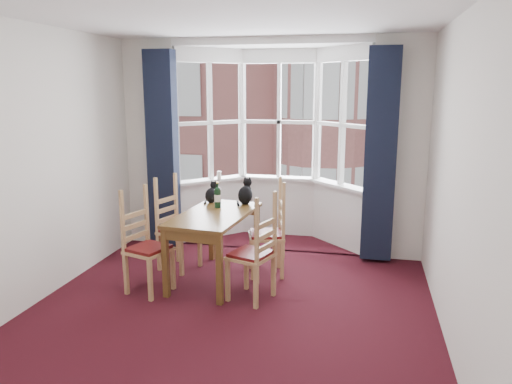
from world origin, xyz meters
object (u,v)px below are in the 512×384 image
(chair_left_far, at_px, (173,230))
(cat_right, at_px, (246,193))
(chair_right_near, at_px, (258,257))
(chair_left_near, at_px, (142,249))
(wine_bottle, at_px, (218,196))
(chair_right_far, at_px, (274,235))
(dining_table, at_px, (215,222))
(cat_left, at_px, (211,194))
(candle_tall, at_px, (219,175))

(chair_left_far, height_order, cat_right, cat_right)
(chair_left_far, height_order, chair_right_near, same)
(chair_left_near, distance_m, wine_bottle, 1.06)
(chair_left_far, bearing_deg, chair_right_far, 2.39)
(chair_left_near, height_order, cat_right, cat_right)
(chair_right_far, distance_m, wine_bottle, 0.80)
(dining_table, xyz_separation_m, chair_left_far, (-0.62, 0.28, -0.21))
(chair_right_near, xyz_separation_m, chair_right_far, (0.02, 0.78, 0.00))
(dining_table, bearing_deg, wine_bottle, 98.45)
(cat_right, bearing_deg, chair_right_near, -69.21)
(chair_right_near, distance_m, cat_left, 1.31)
(chair_right_near, relative_size, cat_left, 3.36)
(dining_table, height_order, cat_left, cat_left)
(cat_left, bearing_deg, chair_left_near, -116.91)
(candle_tall, bearing_deg, chair_left_far, -99.10)
(wine_bottle, xyz_separation_m, candle_tall, (-0.37, 1.31, 0.01))
(chair_left_far, height_order, chair_right_far, same)
(candle_tall, bearing_deg, cat_left, -78.38)
(chair_left_near, xyz_separation_m, wine_bottle, (0.64, 0.72, 0.45))
(cat_left, relative_size, wine_bottle, 0.90)
(chair_right_far, xyz_separation_m, candle_tall, (-1.03, 1.24, 0.46))
(chair_left_near, bearing_deg, chair_right_near, 0.17)
(dining_table, bearing_deg, cat_left, 110.80)
(dining_table, xyz_separation_m, candle_tall, (-0.41, 1.57, 0.25))
(cat_left, distance_m, candle_tall, 1.09)
(candle_tall, bearing_deg, cat_right, -58.39)
(chair_right_far, bearing_deg, chair_left_far, -177.61)
(dining_table, distance_m, chair_left_near, 0.84)
(chair_left_near, distance_m, cat_right, 1.41)
(cat_left, bearing_deg, chair_right_near, -50.15)
(dining_table, relative_size, chair_right_near, 1.50)
(wine_bottle, relative_size, candle_tall, 2.54)
(chair_right_far, xyz_separation_m, wine_bottle, (-0.66, -0.07, 0.45))
(chair_left_near, distance_m, chair_left_far, 0.74)
(chair_left_near, height_order, wine_bottle, wine_bottle)
(chair_left_far, xyz_separation_m, cat_right, (0.85, 0.25, 0.44))
(chair_left_near, bearing_deg, chair_right_far, 31.32)
(cat_left, bearing_deg, wine_bottle, -57.43)
(chair_left_near, distance_m, cat_left, 1.15)
(chair_left_near, distance_m, chair_right_far, 1.52)
(wine_bottle, height_order, candle_tall, wine_bottle)
(chair_left_far, distance_m, chair_right_near, 1.42)
(chair_right_far, height_order, wine_bottle, wine_bottle)
(cat_left, relative_size, candle_tall, 2.28)
(candle_tall, bearing_deg, chair_right_near, -63.37)
(chair_left_near, bearing_deg, wine_bottle, 48.61)
(chair_left_far, relative_size, cat_right, 2.77)
(dining_table, distance_m, cat_right, 0.62)
(dining_table, distance_m, candle_tall, 1.64)
(dining_table, distance_m, cat_left, 0.57)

